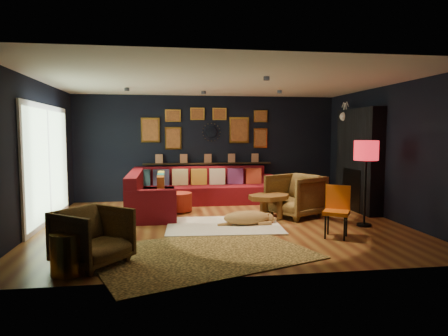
{
  "coord_description": "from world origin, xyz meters",
  "views": [
    {
      "loc": [
        -1.03,
        -7.2,
        1.67
      ],
      "look_at": [
        0.06,
        0.3,
        1.01
      ],
      "focal_mm": 32.0,
      "sensor_mm": 36.0,
      "label": 1
    }
  ],
  "objects": [
    {
      "name": "floor",
      "position": [
        0.0,
        0.0,
        0.0
      ],
      "size": [
        6.5,
        6.5,
        0.0
      ],
      "primitive_type": "plane",
      "color": "#96602B",
      "rests_on": "ground"
    },
    {
      "name": "room_walls",
      "position": [
        0.0,
        0.0,
        1.59
      ],
      "size": [
        6.5,
        6.5,
        6.5
      ],
      "color": "black",
      "rests_on": "ground"
    },
    {
      "name": "sectional",
      "position": [
        -0.61,
        1.81,
        0.32
      ],
      "size": [
        3.41,
        2.69,
        0.86
      ],
      "color": "maroon",
      "rests_on": "ground"
    },
    {
      "name": "ledge",
      "position": [
        0.0,
        2.68,
        0.92
      ],
      "size": [
        3.2,
        0.12,
        0.04
      ],
      "primitive_type": "cube",
      "color": "black",
      "rests_on": "room_walls"
    },
    {
      "name": "gallery_wall",
      "position": [
        -0.01,
        2.72,
        1.81
      ],
      "size": [
        3.15,
        0.04,
        1.02
      ],
      "color": "gold",
      "rests_on": "room_walls"
    },
    {
      "name": "sunburst_mirror",
      "position": [
        0.1,
        2.72,
        1.7
      ],
      "size": [
        0.47,
        0.16,
        0.47
      ],
      "color": "silver",
      "rests_on": "room_walls"
    },
    {
      "name": "fireplace",
      "position": [
        3.09,
        0.9,
        1.02
      ],
      "size": [
        0.31,
        1.6,
        2.2
      ],
      "color": "black",
      "rests_on": "ground"
    },
    {
      "name": "deer_head",
      "position": [
        3.14,
        1.4,
        2.05
      ],
      "size": [
        0.5,
        0.28,
        0.45
      ],
      "color": "white",
      "rests_on": "fireplace"
    },
    {
      "name": "sliding_door",
      "position": [
        -3.22,
        0.6,
        1.1
      ],
      "size": [
        0.06,
        2.8,
        2.2
      ],
      "color": "white",
      "rests_on": "ground"
    },
    {
      "name": "ceiling_spots",
      "position": [
        -0.0,
        0.8,
        2.56
      ],
      "size": [
        3.3,
        2.5,
        0.06
      ],
      "color": "black",
      "rests_on": "room_walls"
    },
    {
      "name": "shag_rug",
      "position": [
        -0.02,
        -0.2,
        0.01
      ],
      "size": [
        2.11,
        1.6,
        0.03
      ],
      "primitive_type": "cube",
      "rotation": [
        0.0,
        0.0,
        -0.06
      ],
      "color": "white",
      "rests_on": "ground"
    },
    {
      "name": "leopard_rug",
      "position": [
        -0.56,
        -1.8,
        0.01
      ],
      "size": [
        3.39,
        2.92,
        0.02
      ],
      "primitive_type": "cube",
      "rotation": [
        0.0,
        0.0,
        0.36
      ],
      "color": "tan",
      "rests_on": "ground"
    },
    {
      "name": "coffee_table",
      "position": [
        0.96,
        0.3,
        0.38
      ],
      "size": [
        1.07,
        0.94,
        0.45
      ],
      "rotation": [
        0.0,
        0.0,
        0.36
      ],
      "color": "brown",
      "rests_on": "shag_rug"
    },
    {
      "name": "pouf",
      "position": [
        -0.78,
        1.25,
        0.22
      ],
      "size": [
        0.58,
        0.58,
        0.38
      ],
      "primitive_type": "cylinder",
      "color": "maroon",
      "rests_on": "shag_rug"
    },
    {
      "name": "armchair_left",
      "position": [
        -1.97,
        -2.05,
        0.4
      ],
      "size": [
        1.05,
        1.06,
        0.8
      ],
      "primitive_type": "imported",
      "rotation": [
        0.0,
        0.0,
        0.89
      ],
      "color": "#B0813A",
      "rests_on": "ground"
    },
    {
      "name": "armchair_right",
      "position": [
        1.52,
        0.42,
        0.47
      ],
      "size": [
        1.18,
        1.2,
        0.93
      ],
      "primitive_type": "imported",
      "rotation": [
        0.0,
        0.0,
        -1.07
      ],
      "color": "#B0813A",
      "rests_on": "ground"
    },
    {
      "name": "gold_stool",
      "position": [
        -2.2,
        -2.35,
        0.25
      ],
      "size": [
        0.4,
        0.4,
        0.5
      ],
      "primitive_type": "cylinder",
      "color": "gold",
      "rests_on": "ground"
    },
    {
      "name": "orange_chair",
      "position": [
        1.69,
        -1.18,
        0.49
      ],
      "size": [
        0.54,
        0.54,
        0.83
      ],
      "rotation": [
        0.0,
        0.0,
        -0.55
      ],
      "color": "black",
      "rests_on": "ground"
    },
    {
      "name": "floor_lamp",
      "position": [
        2.5,
        -0.54,
        1.3
      ],
      "size": [
        0.43,
        0.43,
        1.55
      ],
      "color": "black",
      "rests_on": "ground"
    },
    {
      "name": "dog",
      "position": [
        0.4,
        -0.21,
        0.2
      ],
      "size": [
        1.17,
        0.62,
        0.36
      ],
      "primitive_type": null,
      "rotation": [
        0.0,
        0.0,
        0.05
      ],
      "color": "#AE824A",
      "rests_on": "leopard_rug"
    }
  ]
}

